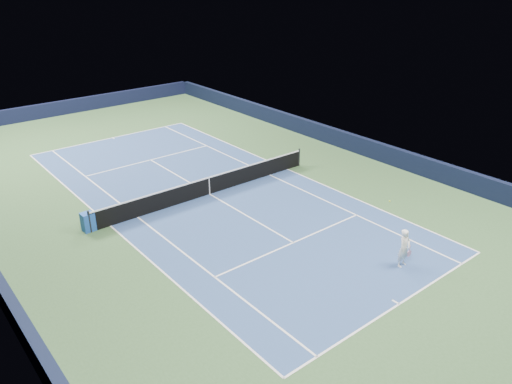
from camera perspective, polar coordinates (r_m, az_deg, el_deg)
ground at (r=26.11m, az=-5.33°, el=-0.25°), size 40.00×40.00×0.00m
wall_far at (r=43.00m, az=-20.57°, el=9.12°), size 22.00×0.35×1.10m
wall_right at (r=32.68m, az=10.60°, el=5.68°), size 0.35×40.00×1.10m
court_surface at (r=26.11m, az=-5.33°, el=-0.25°), size 10.97×23.77×0.01m
baseline_far at (r=35.97m, az=-16.09°, el=5.98°), size 10.97×0.08×0.00m
baseline_near at (r=18.75m, az=16.05°, el=-12.21°), size 10.97×0.08×0.00m
sideline_doubles_right at (r=29.22m, az=3.60°, el=2.62°), size 0.08×23.77×0.00m
sideline_doubles_left at (r=23.86m, az=-16.30°, el=-3.73°), size 0.08×23.77×0.00m
sideline_singles_right at (r=28.38m, az=1.56°, el=1.97°), size 0.08×23.77×0.00m
sideline_singles_left at (r=24.32m, az=-13.37°, el=-2.81°), size 0.08×23.77×0.00m
service_line_far at (r=31.24m, az=-11.95°, el=3.61°), size 8.23×0.08×0.00m
service_line_near at (r=21.65m, az=4.29°, el=-5.79°), size 8.23×0.08×0.00m
center_service_line at (r=26.11m, az=-5.33°, el=-0.24°), size 0.08×12.80×0.00m
center_mark_far at (r=35.84m, az=-15.99°, el=5.93°), size 0.08×0.30×0.00m
center_mark_near at (r=18.81m, az=15.68°, el=-12.01°), size 0.08×0.30×0.00m
tennis_net at (r=25.90m, az=-5.37°, el=0.76°), size 12.90×0.10×1.07m
sponsor_cube at (r=23.57m, az=-18.64°, el=-3.25°), size 0.61×0.51×0.87m
tennis_player at (r=20.50m, az=16.58°, el=-6.16°), size 0.76×1.24×2.48m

